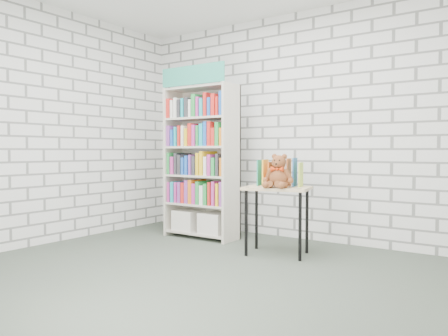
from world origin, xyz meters
The scene contains 6 objects.
ground centered at (0.00, 0.00, 0.00)m, with size 4.50×4.50×0.00m, color #3E473C.
room_shell centered at (0.00, 0.00, 1.78)m, with size 4.52×4.02×2.81m.
bookshelf centered at (-0.98, 1.36, 0.97)m, with size 0.95×0.37×2.13m.
display_table centered at (0.24, 1.09, 0.62)m, with size 0.75×0.60×0.72m.
table_books centered at (0.21, 1.19, 0.85)m, with size 0.50×0.31×0.28m.
teddy_bear centered at (0.30, 0.99, 0.85)m, with size 0.32×0.30×0.35m.
Camera 1 is at (2.38, -2.97, 1.09)m, focal length 35.00 mm.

